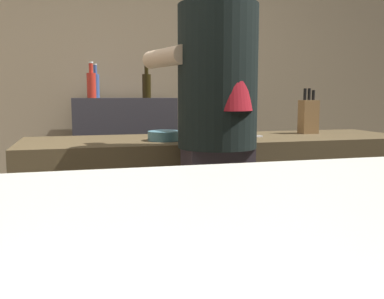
{
  "coord_description": "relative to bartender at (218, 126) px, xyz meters",
  "views": [
    {
      "loc": [
        -0.4,
        -1.39,
        1.14
      ],
      "look_at": [
        -0.23,
        -0.75,
        1.06
      ],
      "focal_mm": 39.4,
      "sensor_mm": 36.0,
      "label": 1
    }
  ],
  "objects": [
    {
      "name": "wall_back",
      "position": [
        -0.18,
        1.87,
        0.34
      ],
      "size": [
        5.2,
        0.1,
        2.7
      ],
      "primitive_type": "cube",
      "color": "gray",
      "rests_on": "ground"
    },
    {
      "name": "bottle_olive_oil",
      "position": [
        -0.07,
        1.5,
        0.21
      ],
      "size": [
        0.07,
        0.07,
        0.26
      ],
      "color": "black",
      "rests_on": "back_shelf"
    },
    {
      "name": "knife_block",
      "position": [
        0.75,
        0.55,
        0.01
      ],
      "size": [
        0.1,
        0.08,
        0.27
      ],
      "color": "olive",
      "rests_on": "prep_counter"
    },
    {
      "name": "bottle_soy",
      "position": [
        -0.48,
        1.55,
        0.22
      ],
      "size": [
        0.07,
        0.07,
        0.27
      ],
      "color": "red",
      "rests_on": "back_shelf"
    },
    {
      "name": "chefs_knife",
      "position": [
        0.28,
        0.41,
        -0.09
      ],
      "size": [
        0.24,
        0.07,
        0.01
      ],
      "primitive_type": "cube",
      "rotation": [
        0.0,
        0.0,
        0.18
      ],
      "color": "silver",
      "rests_on": "prep_counter"
    },
    {
      "name": "bartender",
      "position": [
        0.0,
        0.0,
        0.0
      ],
      "size": [
        0.49,
        0.55,
        1.74
      ],
      "rotation": [
        0.0,
        0.0,
        1.82
      ],
      "color": "#352C33",
      "rests_on": "ground"
    },
    {
      "name": "mixing_bowl",
      "position": [
        -0.16,
        0.37,
        -0.07
      ],
      "size": [
        0.18,
        0.18,
        0.05
      ],
      "primitive_type": "cylinder",
      "color": "teal",
      "rests_on": "prep_counter"
    },
    {
      "name": "bottle_hot_sauce",
      "position": [
        -0.45,
        1.65,
        0.22
      ],
      "size": [
        0.06,
        0.06,
        0.26
      ],
      "color": "#3B599B",
      "rests_on": "back_shelf"
    },
    {
      "name": "back_shelf",
      "position": [
        -0.24,
        1.59,
        -0.45
      ],
      "size": [
        0.78,
        0.36,
        1.12
      ],
      "primitive_type": "cube",
      "color": "#323036",
      "rests_on": "ground"
    },
    {
      "name": "prep_counter",
      "position": [
        0.17,
        0.46,
        -0.55
      ],
      "size": [
        2.1,
        0.6,
        0.91
      ],
      "primitive_type": "cube",
      "color": "#4F4028",
      "rests_on": "ground"
    }
  ]
}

